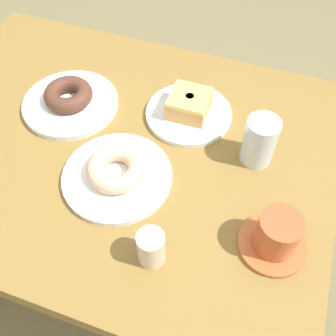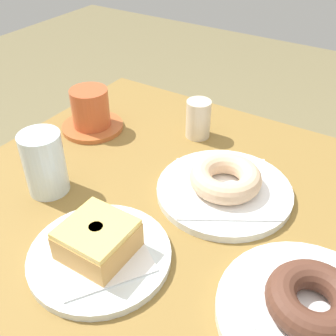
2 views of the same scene
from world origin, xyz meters
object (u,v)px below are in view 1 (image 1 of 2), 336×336
(donut_glazed_square, at_px, (189,104))
(coffee_cup, at_px, (276,236))
(plate_chocolate_ring, at_px, (71,104))
(donut_chocolate_ring, at_px, (68,95))
(plate_glazed_square, at_px, (189,114))
(sugar_jar, at_px, (151,248))
(plate_sugar_ring, at_px, (117,177))
(donut_sugar_ring, at_px, (116,169))
(water_glass, at_px, (260,141))

(donut_glazed_square, bearing_deg, coffee_cup, -47.36)
(plate_chocolate_ring, bearing_deg, donut_chocolate_ring, 0.00)
(plate_glazed_square, relative_size, sugar_jar, 2.58)
(plate_sugar_ring, bearing_deg, donut_glazed_square, 69.12)
(plate_glazed_square, bearing_deg, donut_sugar_ring, -110.88)
(plate_sugar_ring, bearing_deg, donut_chocolate_ring, 140.30)
(water_glass, height_order, sugar_jar, water_glass)
(donut_glazed_square, height_order, donut_sugar_ring, donut_glazed_square)
(donut_glazed_square, relative_size, water_glass, 0.82)
(donut_sugar_ring, bearing_deg, plate_glazed_square, 69.12)
(donut_sugar_ring, height_order, water_glass, water_glass)
(plate_sugar_ring, height_order, water_glass, water_glass)
(donut_sugar_ring, relative_size, coffee_cup, 0.93)
(water_glass, bearing_deg, sugar_jar, -114.04)
(plate_glazed_square, bearing_deg, water_glass, -22.64)
(plate_chocolate_ring, bearing_deg, water_glass, -1.19)
(coffee_cup, bearing_deg, plate_glazed_square, 132.64)
(donut_glazed_square, height_order, water_glass, water_glass)
(plate_chocolate_ring, bearing_deg, sugar_jar, -42.97)
(plate_chocolate_ring, height_order, plate_glazed_square, plate_chocolate_ring)
(donut_glazed_square, bearing_deg, sugar_jar, -82.98)
(plate_chocolate_ring, bearing_deg, plate_sugar_ring, -39.70)
(plate_glazed_square, relative_size, water_glass, 1.83)
(donut_chocolate_ring, distance_m, plate_sugar_ring, 0.25)
(donut_chocolate_ring, bearing_deg, plate_sugar_ring, -39.70)
(donut_chocolate_ring, xyz_separation_m, coffee_cup, (0.53, -0.20, 0.00))
(coffee_cup, bearing_deg, plate_chocolate_ring, 158.68)
(plate_glazed_square, height_order, coffee_cup, coffee_cup)
(sugar_jar, bearing_deg, donut_chocolate_ring, 137.03)
(donut_glazed_square, xyz_separation_m, sugar_jar, (0.04, -0.36, -0.00))
(plate_chocolate_ring, relative_size, coffee_cup, 1.77)
(plate_chocolate_ring, bearing_deg, donut_glazed_square, 12.86)
(plate_chocolate_ring, distance_m, water_glass, 0.46)
(water_glass, relative_size, coffee_cup, 0.86)
(donut_chocolate_ring, bearing_deg, coffee_cup, -21.32)
(plate_chocolate_ring, bearing_deg, donut_sugar_ring, -39.70)
(plate_sugar_ring, distance_m, water_glass, 0.30)
(coffee_cup, xyz_separation_m, sugar_jar, (-0.20, -0.10, -0.00))
(plate_chocolate_ring, height_order, sugar_jar, sugar_jar)
(water_glass, xyz_separation_m, coffee_cup, (0.07, -0.20, -0.02))
(plate_chocolate_ring, distance_m, plate_sugar_ring, 0.25)
(plate_glazed_square, distance_m, plate_sugar_ring, 0.24)
(plate_glazed_square, bearing_deg, coffee_cup, -47.36)
(plate_sugar_ring, xyz_separation_m, sugar_jar, (0.13, -0.14, 0.03))
(donut_sugar_ring, bearing_deg, plate_sugar_ring, 0.00)
(donut_sugar_ring, distance_m, sugar_jar, 0.19)
(coffee_cup, bearing_deg, donut_glazed_square, 132.64)
(plate_chocolate_ring, relative_size, plate_glazed_square, 1.12)
(donut_chocolate_ring, xyz_separation_m, plate_sugar_ring, (0.19, -0.16, -0.03))
(donut_sugar_ring, xyz_separation_m, coffee_cup, (0.33, -0.04, 0.01))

